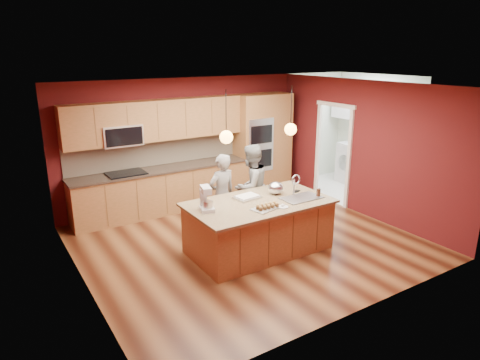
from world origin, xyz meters
TOP-DOWN VIEW (x-y plane):
  - floor at (0.00, 0.00)m, footprint 5.50×5.50m
  - ceiling at (0.00, 0.00)m, footprint 5.50×5.50m
  - wall_back at (0.00, 2.50)m, footprint 5.50×0.00m
  - wall_front at (0.00, -2.50)m, footprint 5.50×0.00m
  - wall_left at (-2.75, 0.00)m, footprint 0.00×5.00m
  - wall_right at (2.75, 0.00)m, footprint 0.00×5.00m
  - cabinet_run at (-0.68, 2.25)m, footprint 3.74×0.64m
  - oven_column at (1.85, 2.19)m, footprint 1.30×0.62m
  - doorway_trim at (2.73, 0.80)m, footprint 0.08×1.11m
  - laundry_room at (4.35, 1.20)m, footprint 2.60×2.70m
  - pendant_left at (-0.62, -0.35)m, footprint 0.20×0.20m
  - pendant_right at (0.60, -0.35)m, footprint 0.20×0.20m
  - island at (0.00, -0.35)m, footprint 2.35×1.32m
  - person_left at (-0.19, 0.56)m, footprint 0.58×0.42m
  - person_right at (0.44, 0.56)m, footprint 0.90×0.78m
  - stand_mixer at (-0.93, -0.24)m, footprint 0.27×0.32m
  - sheet_cake at (-0.08, -0.10)m, footprint 0.44×0.35m
  - cooling_rack at (-0.15, -0.69)m, footprint 0.43×0.34m
  - mixing_bowl at (0.45, -0.17)m, footprint 0.26×0.26m
  - plate at (0.15, -0.77)m, footprint 0.17×0.17m
  - tumbler at (0.99, -0.67)m, footprint 0.07×0.07m
  - phone at (0.85, -0.27)m, footprint 0.16×0.12m
  - cupcakes_left at (-0.77, 0.07)m, footprint 0.15×0.15m
  - cupcakes_rack at (-0.09, -0.69)m, footprint 0.39×0.16m
  - cupcakes_right at (0.62, 0.05)m, footprint 0.17×0.25m
  - washer at (4.19, 0.88)m, footprint 0.64×0.65m
  - dryer at (4.23, 1.56)m, footprint 0.68×0.69m

SIDE VIEW (x-z plane):
  - floor at x=0.00m, z-range 0.00..0.00m
  - island at x=0.00m, z-range -0.18..1.07m
  - washer at x=4.19m, z-range 0.00..0.98m
  - dryer at x=4.23m, z-range 0.00..1.01m
  - person_left at x=-0.19m, z-range 0.00..1.50m
  - person_right at x=0.44m, z-range 0.00..1.60m
  - phone at x=0.85m, z-range 0.87..0.88m
  - plate at x=0.15m, z-range 0.87..0.88m
  - cooling_rack at x=-0.15m, z-range 0.87..0.88m
  - sheet_cake at x=-0.08m, z-range 0.86..0.91m
  - cupcakes_left at x=-0.77m, z-range 0.86..0.93m
  - cupcakes_right at x=0.62m, z-range 0.86..0.94m
  - cupcakes_rack at x=-0.09m, z-range 0.88..0.95m
  - tumbler at x=0.99m, z-range 0.86..1.00m
  - mixing_bowl at x=0.45m, z-range 0.86..1.08m
  - cabinet_run at x=-0.68m, z-range -0.17..2.13m
  - stand_mixer at x=-0.93m, z-range 0.84..1.22m
  - doorway_trim at x=2.73m, z-range -0.05..2.15m
  - oven_column at x=1.85m, z-range 0.00..2.30m
  - wall_back at x=0.00m, z-range -1.40..4.10m
  - wall_front at x=0.00m, z-range -1.40..4.10m
  - wall_left at x=-2.75m, z-range -1.15..3.85m
  - wall_right at x=2.75m, z-range -1.15..3.85m
  - laundry_room at x=4.35m, z-range 0.60..3.30m
  - pendant_left at x=-0.62m, z-range 1.60..2.40m
  - pendant_right at x=0.60m, z-range 1.60..2.40m
  - ceiling at x=0.00m, z-range 2.70..2.70m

